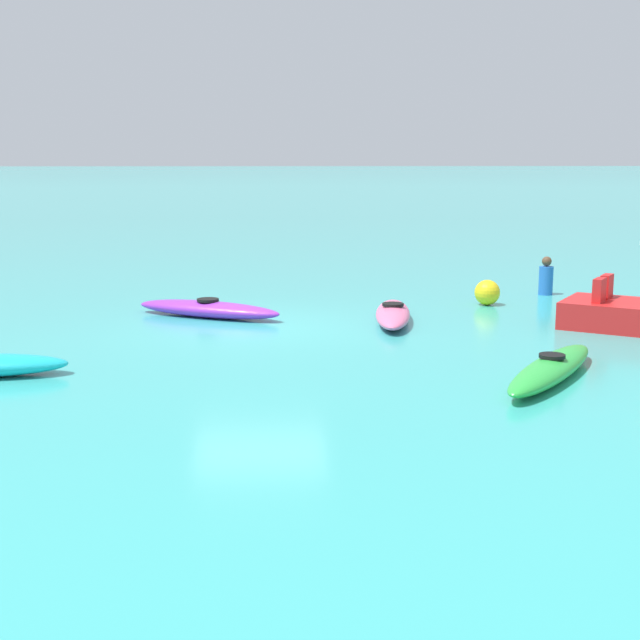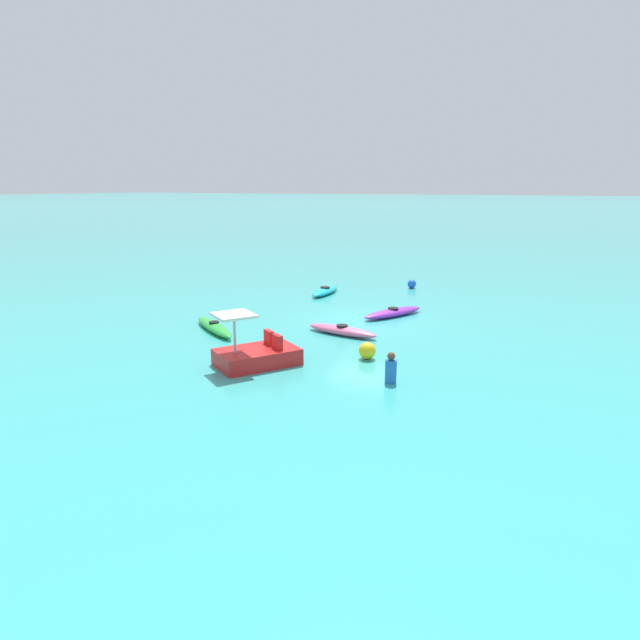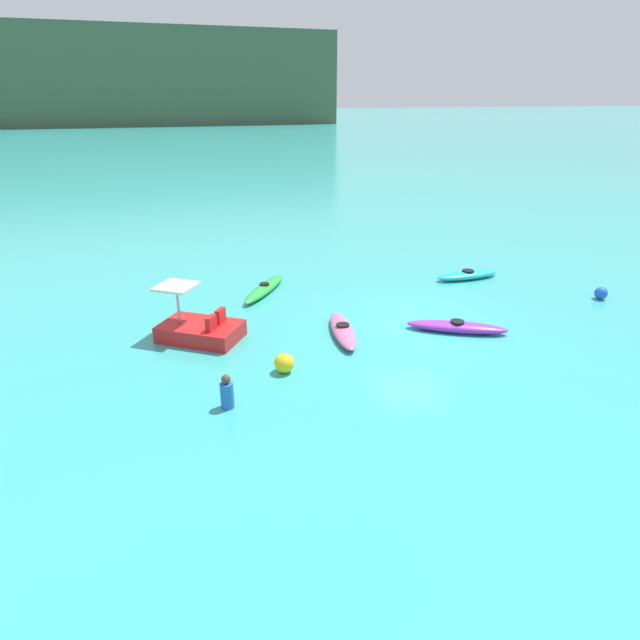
{
  "view_description": "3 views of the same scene",
  "coord_description": "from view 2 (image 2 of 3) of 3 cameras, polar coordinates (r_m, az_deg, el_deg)",
  "views": [
    {
      "loc": [
        -0.1,
        16.17,
        3.11
      ],
      "look_at": [
        -0.97,
        2.76,
        0.62
      ],
      "focal_mm": 49.47,
      "sensor_mm": 36.0,
      "label": 1
    },
    {
      "loc": [
        -20.29,
        -7.85,
        5.32
      ],
      "look_at": [
        -1.72,
        1.05,
        0.23
      ],
      "focal_mm": 30.65,
      "sensor_mm": 36.0,
      "label": 2
    },
    {
      "loc": [
        -7.56,
        -14.66,
        6.95
      ],
      "look_at": [
        -3.11,
        0.37,
        0.33
      ],
      "focal_mm": 29.98,
      "sensor_mm": 36.0,
      "label": 3
    }
  ],
  "objects": [
    {
      "name": "kayak_purple",
      "position": [
        22.94,
        7.63,
        0.77
      ],
      "size": [
        3.1,
        2.05,
        0.37
      ],
      "color": "purple",
      "rests_on": "ground_plane"
    },
    {
      "name": "buoy_yellow",
      "position": [
        17.22,
        4.95,
        -3.21
      ],
      "size": [
        0.54,
        0.54,
        0.54
      ],
      "primitive_type": "sphere",
      "color": "yellow",
      "rests_on": "ground_plane"
    },
    {
      "name": "pedal_boat_red",
      "position": [
        16.71,
        -6.65,
        -3.57
      ],
      "size": [
        2.83,
        2.58,
        1.68
      ],
      "color": "red",
      "rests_on": "ground_plane"
    },
    {
      "name": "kayak_pink",
      "position": [
        19.97,
        2.32,
        -1.09
      ],
      "size": [
        1.07,
        2.93,
        0.37
      ],
      "color": "pink",
      "rests_on": "ground_plane"
    },
    {
      "name": "buoy_blue",
      "position": [
        29.42,
        9.56,
        3.73
      ],
      "size": [
        0.46,
        0.46,
        0.46
      ],
      "primitive_type": "sphere",
      "color": "blue",
      "rests_on": "ground_plane"
    },
    {
      "name": "kayak_green",
      "position": [
        20.83,
        -10.99,
        -0.71
      ],
      "size": [
        2.39,
        3.1,
        0.37
      ],
      "color": "green",
      "rests_on": "ground_plane"
    },
    {
      "name": "person_near_shore",
      "position": [
        15.24,
        7.41,
        -5.12
      ],
      "size": [
        0.38,
        0.38,
        0.88
      ],
      "color": "blue",
      "rests_on": "ground_plane"
    },
    {
      "name": "ground_plane",
      "position": [
        22.39,
        4.31,
        0.11
      ],
      "size": [
        600.0,
        600.0,
        0.0
      ],
      "primitive_type": "plane",
      "color": "#38ADA8"
    },
    {
      "name": "kayak_cyan",
      "position": [
        27.43,
        0.53,
        3.06
      ],
      "size": [
        2.78,
        0.85,
        0.37
      ],
      "color": "#19B7C6",
      "rests_on": "ground_plane"
    }
  ]
}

